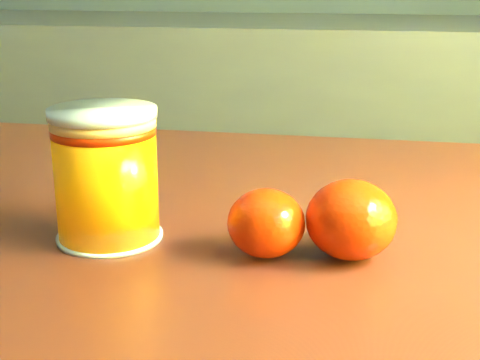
# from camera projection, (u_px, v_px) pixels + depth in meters

# --- Properties ---
(kitchen_counter) EXTENTS (3.15, 0.60, 0.90)m
(kitchen_counter) POSITION_uv_depth(u_px,v_px,m) (81.00, 174.00, 1.96)
(kitchen_counter) COLOR #4C4C52
(kitchen_counter) RESTS_ON ground
(table) EXTENTS (1.07, 0.75, 0.80)m
(table) POSITION_uv_depth(u_px,v_px,m) (300.00, 347.00, 0.59)
(table) COLOR #5E2517
(table) RESTS_ON ground
(juice_glass) EXTENTS (0.09, 0.09, 0.11)m
(juice_glass) POSITION_uv_depth(u_px,v_px,m) (106.00, 176.00, 0.55)
(juice_glass) COLOR orange
(juice_glass) RESTS_ON table
(orange_front) EXTENTS (0.08, 0.08, 0.06)m
(orange_front) POSITION_uv_depth(u_px,v_px,m) (351.00, 220.00, 0.52)
(orange_front) COLOR red
(orange_front) RESTS_ON table
(orange_back) EXTENTS (0.07, 0.07, 0.05)m
(orange_back) POSITION_uv_depth(u_px,v_px,m) (266.00, 223.00, 0.52)
(orange_back) COLOR red
(orange_back) RESTS_ON table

